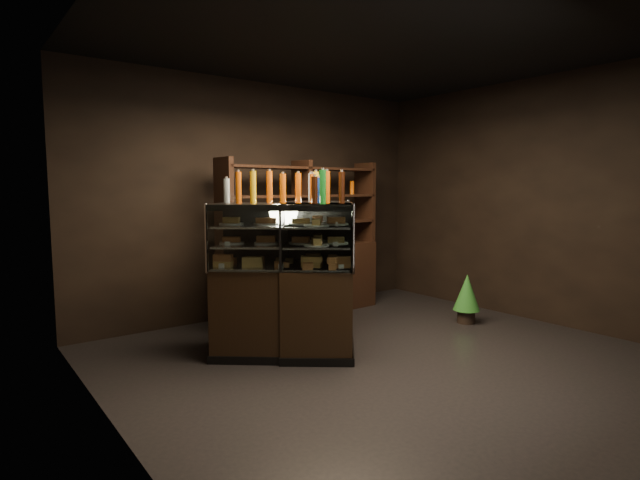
% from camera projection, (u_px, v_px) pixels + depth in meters
% --- Properties ---
extents(ground, '(5.00, 5.00, 0.00)m').
position_uv_depth(ground, '(400.00, 364.00, 4.71)').
color(ground, black).
rests_on(ground, ground).
extents(room_shell, '(5.02, 5.02, 3.01)m').
position_uv_depth(room_shell, '(404.00, 156.00, 4.51)').
color(room_shell, black).
rests_on(room_shell, ground).
extents(display_case, '(1.91, 1.52, 1.51)m').
position_uv_depth(display_case, '(302.00, 301.00, 5.10)').
color(display_case, black).
rests_on(display_case, ground).
extents(food_display, '(1.48, 1.09, 0.46)m').
position_uv_depth(food_display, '(302.00, 238.00, 5.03)').
color(food_display, '#B57741').
rests_on(food_display, display_case).
extents(bottles_top, '(1.30, 0.95, 0.30)m').
position_uv_depth(bottles_top, '(301.00, 189.00, 4.98)').
color(bottles_top, black).
rests_on(bottles_top, display_case).
extents(potted_conifer, '(0.32, 0.32, 0.69)m').
position_uv_depth(potted_conifer, '(467.00, 292.00, 6.09)').
color(potted_conifer, black).
rests_on(potted_conifer, ground).
extents(back_shelving, '(2.29, 0.49, 2.00)m').
position_uv_depth(back_shelving, '(302.00, 269.00, 6.46)').
color(back_shelving, black).
rests_on(back_shelving, ground).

